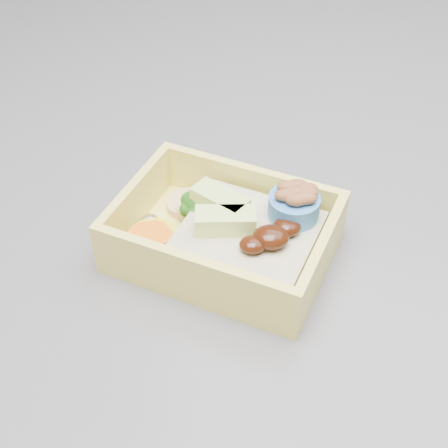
{
  "coord_description": "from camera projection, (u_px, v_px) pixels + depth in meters",
  "views": [
    {
      "loc": [
        -0.03,
        -0.59,
        1.28
      ],
      "look_at": [
        -0.03,
        -0.24,
        0.95
      ],
      "focal_mm": 50.0,
      "sensor_mm": 36.0,
      "label": 1
    }
  ],
  "objects": [
    {
      "name": "island",
      "position": [
        242.0,
        405.0,
        0.91
      ],
      "size": [
        1.24,
        0.84,
        0.92
      ],
      "color": "brown",
      "rests_on": "ground"
    },
    {
      "name": "bento_box",
      "position": [
        231.0,
        234.0,
        0.49
      ],
      "size": [
        0.2,
        0.17,
        0.06
      ],
      "rotation": [
        0.0,
        0.0,
        -0.42
      ],
      "color": "#ECDE61",
      "rests_on": "island"
    }
  ]
}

